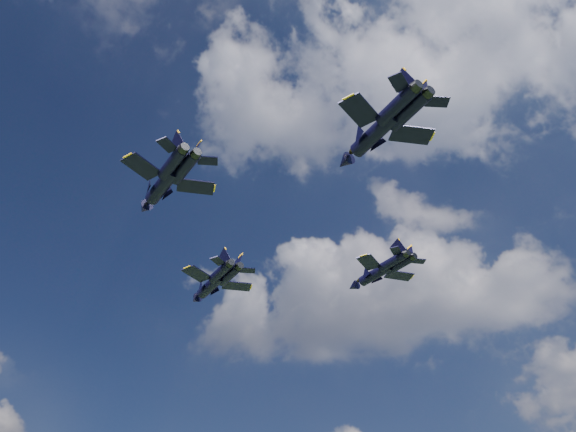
# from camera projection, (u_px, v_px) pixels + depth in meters

# --- Properties ---
(jet_lead) EXTENTS (14.88, 13.08, 3.83)m
(jet_lead) POSITION_uv_depth(u_px,v_px,m) (210.00, 286.00, 105.32)
(jet_lead) COLOR black
(jet_left) EXTENTS (14.97, 13.18, 3.85)m
(jet_left) POSITION_uv_depth(u_px,v_px,m) (161.00, 187.00, 81.70)
(jet_left) COLOR black
(jet_right) EXTENTS (13.81, 10.92, 3.43)m
(jet_right) POSITION_uv_depth(u_px,v_px,m) (374.00, 275.00, 99.50)
(jet_right) COLOR black
(jet_slot) EXTENTS (15.95, 14.43, 4.15)m
(jet_slot) POSITION_uv_depth(u_px,v_px,m) (372.00, 136.00, 77.96)
(jet_slot) COLOR black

